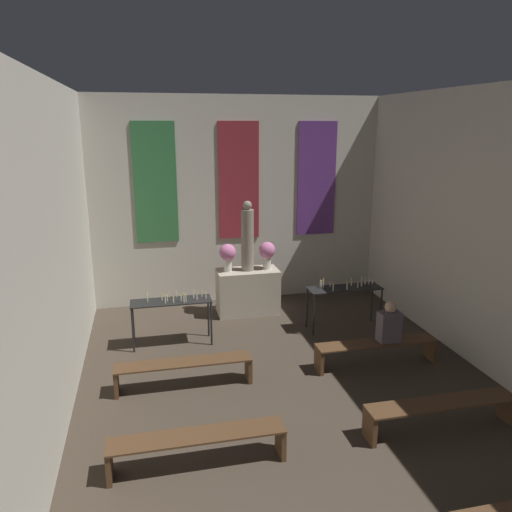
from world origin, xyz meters
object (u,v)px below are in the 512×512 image
object	(u,v)px
flower_vase_left	(228,254)
flower_vase_right	(267,252)
pew_third_right	(442,409)
pew_third_left	(198,443)
candle_rack_left	(172,306)
candle_rack_right	(345,293)
pew_back_left	(184,368)
person_seated	(389,324)
statue	(247,238)
pew_back_right	(377,348)
altar	(248,291)

from	to	relation	value
flower_vase_left	flower_vase_right	xyz separation A→B (m)	(0.84, 0.00, 0.00)
flower_vase_left	pew_third_right	xyz separation A→B (m)	(2.02, -4.75, -1.00)
pew_third_left	pew_third_right	size ratio (longest dim) A/B	1.00
candle_rack_left	candle_rack_right	xyz separation A→B (m)	(3.34, 0.00, 0.00)
pew_back_left	person_seated	bearing A→B (deg)	-0.00
statue	flower_vase_left	distance (m)	0.53
pew_back_right	statue	bearing A→B (deg)	119.21
flower_vase_right	pew_third_left	xyz separation A→B (m)	(-2.02, -4.75, -1.00)
flower_vase_left	candle_rack_left	bearing A→B (deg)	-135.11
person_seated	flower_vase_left	bearing A→B (deg)	127.84
candle_rack_left	flower_vase_right	bearing A→B (deg)	30.75
pew_back_right	altar	bearing A→B (deg)	119.21
flower_vase_left	pew_third_left	bearing A→B (deg)	-103.91
candle_rack_left	pew_back_left	world-z (taller)	candle_rack_left
altar	statue	bearing A→B (deg)	0.00
pew_back_right	person_seated	bearing A→B (deg)	-0.00
pew_third_right	pew_back_left	xyz separation A→B (m)	(-3.19, 1.89, 0.00)
flower_vase_left	person_seated	size ratio (longest dim) A/B	0.83
candle_rack_right	pew_third_right	bearing A→B (deg)	-91.34
altar	statue	distance (m)	1.16
flower_vase_right	person_seated	world-z (taller)	flower_vase_right
flower_vase_right	candle_rack_right	size ratio (longest dim) A/B	0.40
flower_vase_right	pew_back_left	xyz separation A→B (m)	(-2.02, -2.85, -1.00)
flower_vase_right	person_seated	xyz separation A→B (m)	(1.38, -2.85, -0.59)
candle_rack_left	pew_back_right	xyz separation A→B (m)	(3.26, -1.61, -0.42)
candle_rack_left	person_seated	distance (m)	3.82
pew_back_right	pew_back_left	bearing A→B (deg)	180.00
flower_vase_left	candle_rack_left	world-z (taller)	flower_vase_left
flower_vase_left	flower_vase_right	world-z (taller)	same
pew_back_right	flower_vase_right	bearing A→B (deg)	112.39
flower_vase_left	pew_third_right	world-z (taller)	flower_vase_left
altar	flower_vase_right	size ratio (longest dim) A/B	2.21
candle_rack_right	person_seated	bearing A→B (deg)	-85.78
flower_vase_right	pew_third_right	distance (m)	4.99
pew_back_left	candle_rack_right	bearing A→B (deg)	26.27
altar	pew_third_left	distance (m)	5.01
person_seated	pew_third_right	bearing A→B (deg)	-96.07
flower_vase_right	pew_back_right	size ratio (longest dim) A/B	0.28
flower_vase_left	pew_back_left	size ratio (longest dim) A/B	0.28
statue	pew_third_left	world-z (taller)	statue
altar	candle_rack_right	distance (m)	2.10
pew_third_right	pew_back_left	world-z (taller)	same
statue	candle_rack_right	xyz separation A→B (m)	(1.68, -1.24, -0.90)
pew_third_right	flower_vase_right	bearing A→B (deg)	103.91
pew_third_left	candle_rack_right	bearing A→B (deg)	46.99
pew_third_left	pew_back_left	xyz separation A→B (m)	(0.00, 1.89, 0.00)
statue	pew_third_left	bearing A→B (deg)	-108.58
altar	pew_third_right	xyz separation A→B (m)	(1.60, -4.75, -0.16)
flower_vase_left	pew_back_right	bearing A→B (deg)	-54.77
flower_vase_right	altar	bearing A→B (deg)	180.00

